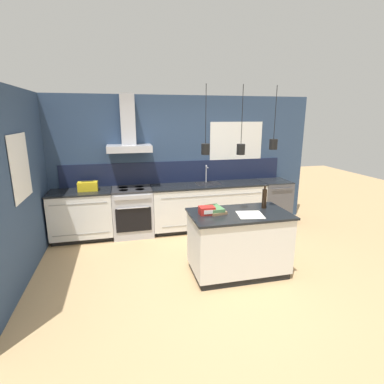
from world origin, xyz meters
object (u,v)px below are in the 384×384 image
(oven_range, at_px, (133,212))
(red_supply_box, at_px, (207,210))
(bottle_on_island, at_px, (264,198))
(book_stack, at_px, (215,210))
(dishwasher, at_px, (273,202))
(yellow_toolbox, at_px, (88,186))

(oven_range, bearing_deg, red_supply_box, -62.13)
(bottle_on_island, height_order, red_supply_box, bottle_on_island)
(bottle_on_island, xyz_separation_m, red_supply_box, (-0.89, -0.07, -0.09))
(oven_range, relative_size, red_supply_box, 4.39)
(red_supply_box, bearing_deg, bottle_on_island, 4.83)
(book_stack, bearing_deg, bottle_on_island, 2.15)
(oven_range, distance_m, book_stack, 2.09)
(red_supply_box, bearing_deg, oven_range, 117.87)
(dishwasher, relative_size, yellow_toolbox, 2.68)
(red_supply_box, xyz_separation_m, yellow_toolbox, (-1.70, 1.77, 0.03))
(oven_range, height_order, yellow_toolbox, yellow_toolbox)
(dishwasher, distance_m, book_stack, 2.57)
(dishwasher, relative_size, bottle_on_island, 2.64)
(dishwasher, bearing_deg, book_stack, -136.85)
(oven_range, distance_m, bottle_on_island, 2.56)
(oven_range, height_order, red_supply_box, red_supply_box)
(oven_range, distance_m, dishwasher, 2.92)
(dishwasher, bearing_deg, bottle_on_island, -122.71)
(red_supply_box, height_order, yellow_toolbox, yellow_toolbox)
(oven_range, relative_size, dishwasher, 1.00)
(dishwasher, height_order, bottle_on_island, bottle_on_island)
(oven_range, height_order, bottle_on_island, bottle_on_island)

